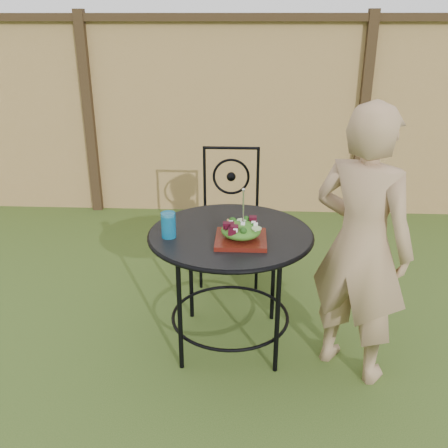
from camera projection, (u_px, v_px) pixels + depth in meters
The scene contains 9 objects.
ground at pixel (207, 334), 3.10m from camera, with size 60.00×60.00×0.00m, color #2A4616.
fence at pixel (225, 117), 4.76m from camera, with size 8.00×0.12×1.90m.
patio_table at pixel (231, 254), 2.82m from camera, with size 0.92×0.92×0.72m.
patio_chair at pixel (230, 211), 3.68m from camera, with size 0.46×0.46×0.95m.
diner at pixel (361, 247), 2.54m from camera, with size 0.54×0.36×1.48m, color #A17E5C.
salad_plate at pixel (241, 239), 2.64m from camera, with size 0.27×0.27×0.02m, color #40090A.
salad at pixel (241, 230), 2.62m from camera, with size 0.21×0.21×0.08m, color #235614.
fork at pixel (243, 207), 2.57m from camera, with size 0.01×0.01×0.18m, color silver.
drinking_glass at pixel (168, 225), 2.68m from camera, with size 0.08×0.08×0.14m, color #0C6596.
Camera 1 is at (0.24, -2.60, 1.82)m, focal length 40.00 mm.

